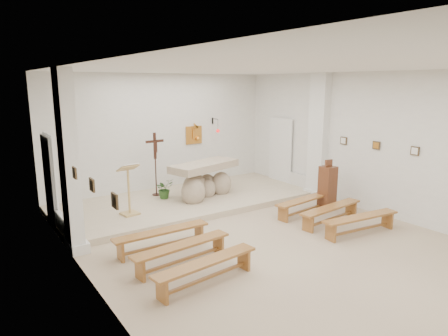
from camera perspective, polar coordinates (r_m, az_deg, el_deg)
ground at (r=8.30m, az=7.03°, el=-10.87°), size 7.00×10.00×0.00m
wall_left at (r=6.10m, az=-18.02°, el=-2.46°), size 0.02×10.00×3.50m
wall_right at (r=10.41m, az=21.90°, el=3.06°), size 0.02×10.00×3.50m
wall_back at (r=11.94m, az=-8.79°, el=4.82°), size 7.00×0.02×3.50m
ceiling at (r=7.66m, az=7.71°, el=13.98°), size 7.00×10.00×0.02m
sanctuary_platform at (r=10.98m, az=-5.12°, el=-4.66°), size 6.98×3.00×0.15m
pilaster_left at (r=8.03m, az=-21.29°, el=0.68°), size 0.26×0.55×3.50m
pilaster_right at (r=11.54m, az=13.33°, el=4.39°), size 0.26×0.55×3.50m
gold_wall_relief at (r=12.41m, az=-4.32°, el=4.73°), size 0.55×0.04×0.55m
sanctuary_lamp at (r=12.54m, az=-0.97°, el=5.57°), size 0.11×0.36×0.44m
station_frame_left_front at (r=5.38m, az=-15.34°, el=-4.54°), size 0.03×0.20×0.20m
station_frame_left_mid at (r=6.30m, az=-18.35°, el=-2.31°), size 0.03×0.20×0.20m
station_frame_left_rear at (r=7.25m, az=-20.57°, el=-0.66°), size 0.03×0.20×0.20m
station_frame_right_front at (r=9.98m, az=25.62°, el=2.22°), size 0.03×0.20×0.20m
station_frame_right_mid at (r=10.51m, az=20.93°, el=3.04°), size 0.03×0.20×0.20m
station_frame_right_rear at (r=11.10m, az=16.71°, el=3.77°), size 0.03×0.20×0.20m
radiator_left at (r=9.06m, az=-21.98°, el=-7.86°), size 0.10×0.85×0.52m
radiator_right at (r=12.33m, az=10.79°, el=-2.03°), size 0.10×0.85×0.52m
altar at (r=10.98m, az=-2.90°, el=-2.05°), size 2.16×1.30×1.05m
lectern at (r=9.65m, az=-13.42°, el=-2.98°), size 0.49×0.43×1.26m
crucifix_stand at (r=11.13m, az=-9.78°, el=1.21°), size 0.53×0.23×1.75m
potted_plant at (r=10.95m, az=-8.51°, el=-2.93°), size 0.54×0.48×0.53m
donation_pedestal at (r=10.63m, az=14.55°, el=-2.74°), size 0.35×0.35×1.32m
bench_left_front at (r=7.98m, az=-8.87°, el=-9.48°), size 1.94×0.31×0.41m
bench_right_front at (r=10.19m, az=11.54°, el=-4.81°), size 1.97×0.54×0.41m
bench_left_second at (r=7.30m, az=-6.02°, el=-11.50°), size 1.96×0.50×0.41m
bench_right_second at (r=9.67m, az=15.04°, el=-5.91°), size 1.96×0.50×0.41m
bench_left_third at (r=6.65m, az=-2.56°, el=-13.88°), size 1.97×0.52×0.41m
bench_right_third at (r=9.19m, az=18.94°, el=-7.11°), size 1.97×0.54×0.41m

